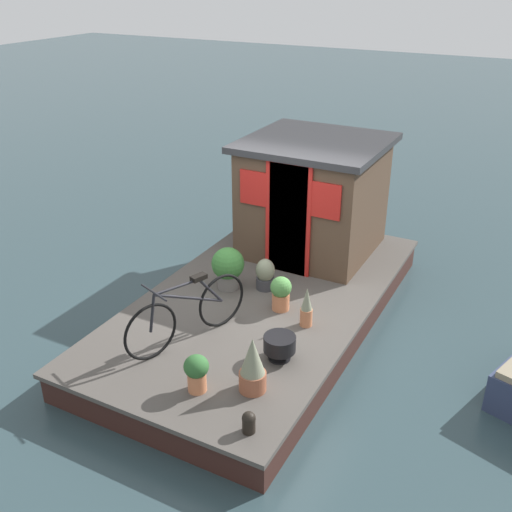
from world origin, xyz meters
TOP-DOWN VIEW (x-y plane):
  - ground_plane at (0.00, 0.00)m, footprint 60.00×60.00m
  - houseboat_deck at (0.00, 0.00)m, footprint 5.70×2.98m
  - houseboat_cabin at (1.74, 0.00)m, footprint 2.05×2.11m
  - bicycle at (-1.44, 0.29)m, footprint 1.70×0.71m
  - potted_plant_mint at (-0.04, 0.54)m, footprint 0.47×0.47m
  - potted_plant_rosemary at (-0.44, -0.86)m, footprint 0.16×0.16m
  - potted_plant_thyme at (-1.91, -0.86)m, footprint 0.30×0.30m
  - potted_plant_sage at (-2.20, -0.33)m, footprint 0.28×0.28m
  - potted_plant_basil at (-0.23, -0.39)m, footprint 0.29×0.29m
  - potted_plant_fern at (0.19, 0.06)m, footprint 0.27×0.27m
  - charcoal_grill at (-1.26, -0.87)m, footprint 0.38×0.38m
  - mooring_bollard at (-2.51, -1.14)m, footprint 0.14×0.14m

SIDE VIEW (x-z plane):
  - ground_plane at x=0.00m, z-range 0.00..0.00m
  - houseboat_deck at x=0.00m, z-range 0.00..0.44m
  - mooring_bollard at x=-2.51m, z-range 0.44..0.68m
  - charcoal_grill at x=-1.26m, z-range 0.48..0.79m
  - potted_plant_fern at x=0.19m, z-range 0.43..0.89m
  - potted_plant_sage at x=-2.20m, z-range 0.46..0.91m
  - potted_plant_basil at x=-0.23m, z-range 0.45..0.94m
  - potted_plant_rosemary at x=-0.44m, z-range 0.42..0.97m
  - potted_plant_thyme at x=-1.91m, z-range 0.42..1.09m
  - potted_plant_mint at x=-0.04m, z-range 0.46..1.08m
  - bicycle at x=-1.44m, z-range 0.40..1.27m
  - houseboat_cabin at x=1.74m, z-range 0.45..2.27m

